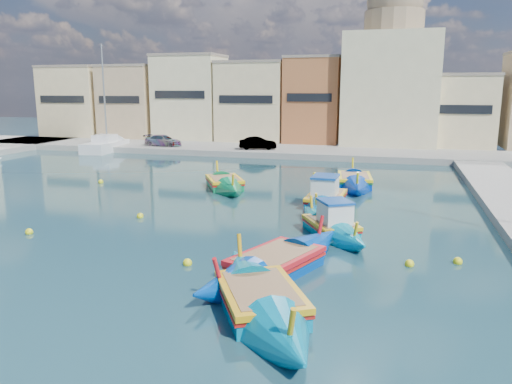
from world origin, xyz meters
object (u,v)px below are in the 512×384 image
at_px(luzzu_turquoise_cabin, 326,199).
at_px(luzzu_cyan_mid, 354,182).
at_px(church_block, 391,73).
at_px(luzzu_green, 225,184).
at_px(luzzu_blue_south, 276,265).
at_px(luzzu_cyan_south, 261,303).
at_px(luzzu_blue_cabin, 331,227).
at_px(yacht_north, 114,145).

bearing_deg(luzzu_turquoise_cabin, luzzu_cyan_mid, 80.42).
relative_size(church_block, luzzu_green, 2.34).
xyz_separation_m(luzzu_green, luzzu_blue_south, (7.22, -14.67, 0.00)).
bearing_deg(luzzu_cyan_south, luzzu_blue_cabin, 83.70).
xyz_separation_m(church_block, luzzu_turquoise_cabin, (-2.79, -30.11, -8.06)).
distance_m(church_block, luzzu_cyan_mid, 24.99).
bearing_deg(church_block, luzzu_blue_cabin, -92.75).
xyz_separation_m(luzzu_blue_cabin, luzzu_cyan_mid, (0.04, 12.37, -0.03)).
bearing_deg(luzzu_green, luzzu_cyan_south, -67.35).
bearing_deg(yacht_north, luzzu_blue_south, -50.46).
xyz_separation_m(luzzu_turquoise_cabin, luzzu_blue_south, (-0.28, -11.45, -0.07)).
bearing_deg(church_block, luzzu_cyan_mid, -94.10).
height_order(luzzu_cyan_mid, luzzu_cyan_south, luzzu_cyan_south).
xyz_separation_m(luzzu_blue_cabin, luzzu_cyan_south, (-1.00, -9.07, -0.03)).
relative_size(luzzu_turquoise_cabin, luzzu_blue_south, 0.96).
bearing_deg(luzzu_blue_south, luzzu_cyan_mid, 85.60).
xyz_separation_m(luzzu_turquoise_cabin, luzzu_cyan_mid, (1.10, 6.54, -0.06)).
relative_size(luzzu_blue_south, yacht_north, 0.76).
relative_size(luzzu_green, luzzu_blue_south, 0.87).
xyz_separation_m(church_block, luzzu_blue_cabin, (-1.73, -35.94, -8.09)).
height_order(church_block, luzzu_blue_cabin, church_block).
bearing_deg(yacht_north, luzzu_blue_cabin, -43.59).
xyz_separation_m(luzzu_cyan_mid, yacht_north, (-27.96, 14.20, 0.20)).
distance_m(luzzu_blue_cabin, luzzu_cyan_south, 9.12).
distance_m(luzzu_cyan_mid, yacht_north, 31.36).
distance_m(luzzu_cyan_south, yacht_north, 44.67).
height_order(luzzu_green, luzzu_blue_south, luzzu_blue_south).
height_order(luzzu_blue_south, yacht_north, yacht_north).
distance_m(luzzu_blue_south, yacht_north, 41.74).
xyz_separation_m(luzzu_green, luzzu_cyan_south, (7.56, -18.12, 0.02)).
distance_m(luzzu_turquoise_cabin, luzzu_blue_cabin, 5.93).
relative_size(luzzu_turquoise_cabin, yacht_north, 0.73).
distance_m(luzzu_green, luzzu_blue_south, 16.35).
height_order(church_block, luzzu_cyan_south, church_block).
bearing_deg(luzzu_cyan_south, luzzu_turquoise_cabin, 90.25).
relative_size(luzzu_cyan_mid, luzzu_green, 1.16).
relative_size(luzzu_cyan_mid, yacht_north, 0.77).
xyz_separation_m(luzzu_turquoise_cabin, luzzu_cyan_south, (0.06, -14.90, -0.05)).
bearing_deg(luzzu_turquoise_cabin, yacht_north, 142.32).
distance_m(luzzu_cyan_mid, luzzu_cyan_south, 21.47).
bearing_deg(yacht_north, luzzu_cyan_south, -52.94).
relative_size(luzzu_blue_south, luzzu_cyan_south, 1.07).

